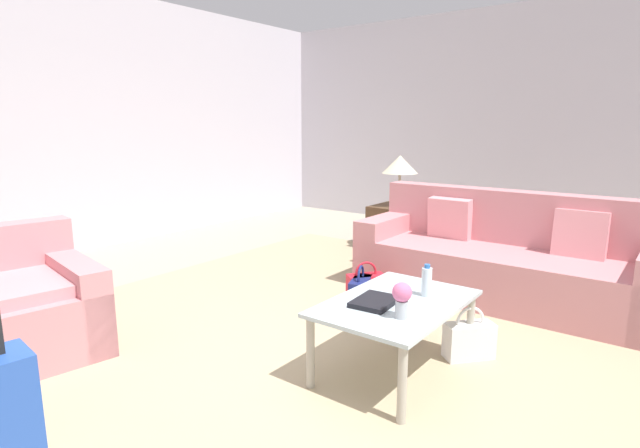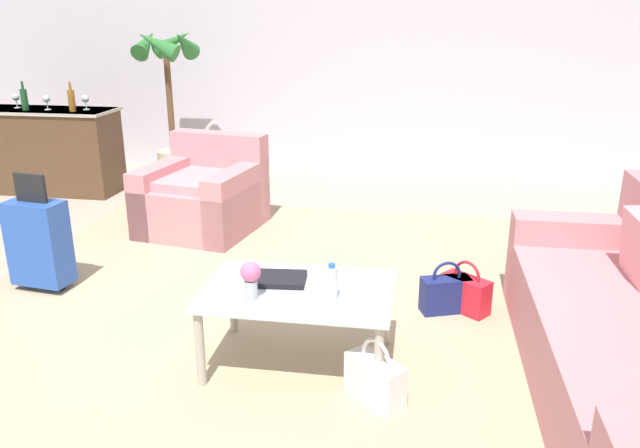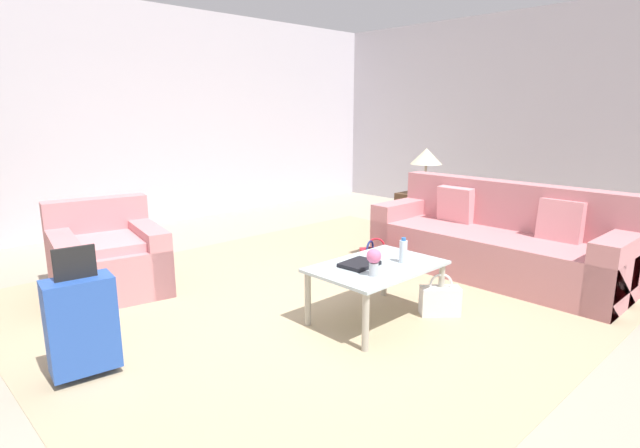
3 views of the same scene
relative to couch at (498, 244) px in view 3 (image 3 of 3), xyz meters
The scene contains 16 objects.
ground_plane 2.30m from the couch, 164.73° to the left, with size 12.00×12.00×0.00m, color #A89E89.
wall_back 5.30m from the couch, 115.25° to the left, with size 10.24×0.12×3.10m, color silver.
wall_right 3.17m from the couch, 11.84° to the left, with size 0.12×8.00×3.10m, color silver.
area_rug 1.81m from the couch, 153.41° to the left, with size 5.20×4.40×0.01m, color tan.
couch is the anchor object (origin of this frame).
armchair 3.83m from the couch, 143.69° to the left, with size 1.07×1.10×0.83m.
coffee_table 1.80m from the couch, behind, with size 1.04×0.69×0.46m.
water_bottle 1.62m from the couch, behind, with size 0.06×0.06×0.20m.
coffee_table_book 1.93m from the couch, behind, with size 0.29×0.22×0.03m, color black.
flower_vase 2.04m from the couch, behind, with size 0.11×0.11×0.21m.
side_table 1.89m from the couch, 57.95° to the left, with size 0.59×0.59×0.54m, color #513823.
table_lamp 2.02m from the couch, 57.95° to the left, with size 0.43×0.43×0.61m.
suitcase_blue 3.88m from the couch, 168.11° to the left, with size 0.42×0.27×0.85m.
handbag_navy 1.32m from the couch, 137.40° to the left, with size 0.35×0.24×0.36m.
handbag_white 1.37m from the couch, behind, with size 0.33×0.32×0.36m.
handbag_red 1.25m from the couch, 132.27° to the left, with size 0.34×0.31×0.36m.
Camera 3 is at (-2.52, -2.90, 1.65)m, focal length 28.00 mm.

